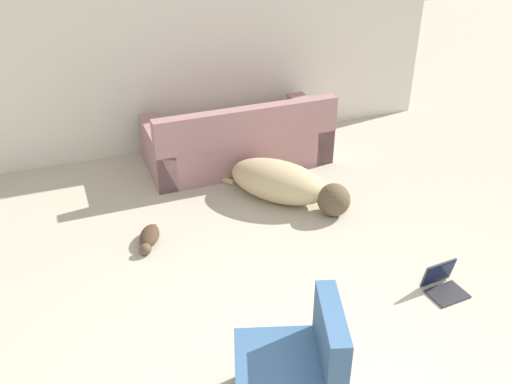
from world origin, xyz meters
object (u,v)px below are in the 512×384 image
at_px(couch, 238,142).
at_px(dog, 285,183).
at_px(side_chair, 292,379).
at_px(laptop_open, 442,282).
at_px(cat, 149,238).

bearing_deg(couch, dog, 99.73).
bearing_deg(side_chair, dog, 175.31).
bearing_deg(dog, laptop_open, -19.14).
relative_size(laptop_open, side_chair, 0.39).
xyz_separation_m(couch, side_chair, (-0.77, -3.25, 0.02)).
relative_size(couch, dog, 1.52).
bearing_deg(side_chair, cat, -149.77).
distance_m(couch, laptop_open, 2.75).
relative_size(dog, cat, 2.74).
height_order(dog, cat, dog).
xyz_separation_m(couch, laptop_open, (0.80, -2.62, -0.18)).
bearing_deg(dog, couch, 150.67).
height_order(couch, laptop_open, couch).
bearing_deg(laptop_open, cat, 140.11).
bearing_deg(cat, couch, 156.14).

